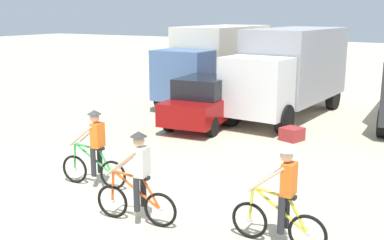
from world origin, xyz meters
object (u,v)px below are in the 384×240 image
at_px(sedan_parked, 206,101).
at_px(cyclist_cowboy_hat, 138,181).
at_px(box_truck_cream_rv, 216,60).
at_px(cyclist_near_camera, 282,200).
at_px(cyclist_orange_shirt, 95,151).
at_px(supply_crate, 292,134).
at_px(box_truck_grey_hauler, 290,68).

distance_m(sedan_parked, cyclist_cowboy_hat, 8.04).
relative_size(box_truck_cream_rv, sedan_parked, 1.58).
xyz_separation_m(sedan_parked, cyclist_near_camera, (5.25, -7.17, -0.04)).
height_order(cyclist_orange_shirt, cyclist_cowboy_hat, same).
bearing_deg(supply_crate, box_truck_grey_hauler, 110.06).
relative_size(cyclist_orange_shirt, cyclist_near_camera, 1.00).
height_order(cyclist_orange_shirt, supply_crate, cyclist_orange_shirt).
relative_size(sedan_parked, cyclist_cowboy_hat, 2.37).
xyz_separation_m(cyclist_cowboy_hat, supply_crate, (0.72, 7.23, -0.64)).
relative_size(cyclist_orange_shirt, supply_crate, 2.98).
bearing_deg(cyclist_orange_shirt, sedan_parked, 94.91).
bearing_deg(cyclist_near_camera, supply_crate, 106.12).
distance_m(box_truck_cream_rv, cyclist_orange_shirt, 11.22).
distance_m(cyclist_cowboy_hat, supply_crate, 7.30).
height_order(cyclist_orange_shirt, cyclist_near_camera, same).
xyz_separation_m(sedan_parked, cyclist_orange_shirt, (0.56, -6.53, -0.04)).
xyz_separation_m(box_truck_cream_rv, cyclist_cowboy_hat, (4.35, -12.02, -1.03)).
height_order(box_truck_cream_rv, sedan_parked, box_truck_cream_rv).
bearing_deg(cyclist_orange_shirt, box_truck_cream_rv, 102.11).
relative_size(box_truck_cream_rv, cyclist_cowboy_hat, 3.74).
height_order(box_truck_cream_rv, box_truck_grey_hauler, same).
height_order(sedan_parked, cyclist_orange_shirt, cyclist_orange_shirt).
distance_m(box_truck_cream_rv, sedan_parked, 4.84).
height_order(box_truck_grey_hauler, sedan_parked, box_truck_grey_hauler).
bearing_deg(supply_crate, cyclist_near_camera, -73.88).
relative_size(box_truck_cream_rv, supply_crate, 11.15).
xyz_separation_m(box_truck_cream_rv, box_truck_grey_hauler, (3.81, -1.34, 0.00)).
bearing_deg(cyclist_orange_shirt, cyclist_cowboy_hat, -28.64).
relative_size(box_truck_cream_rv, cyclist_orange_shirt, 3.74).
bearing_deg(box_truck_cream_rv, sedan_parked, -67.93).
bearing_deg(box_truck_grey_hauler, cyclist_cowboy_hat, -87.11).
bearing_deg(cyclist_orange_shirt, box_truck_grey_hauler, 81.30).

